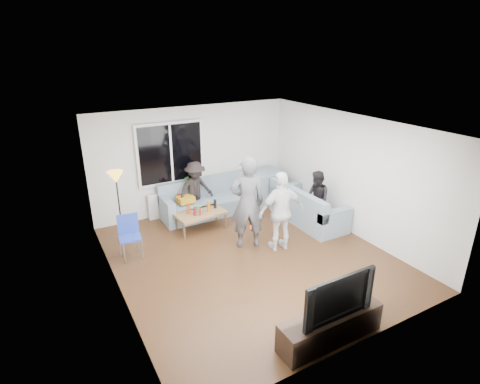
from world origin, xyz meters
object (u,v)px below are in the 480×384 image
sofa_back_section (208,198)px  sofa_right_section (308,204)px  coffee_table (201,221)px  player_left (247,203)px  spectator_right (316,199)px  tv_console (330,327)px  side_chair (130,238)px  spectator_back (196,190)px  television (334,294)px  player_right (281,212)px  floor_lamp (119,208)px

sofa_back_section → sofa_right_section: (1.89, -1.51, 0.00)m
coffee_table → player_left: player_left is taller
sofa_back_section → spectator_right: spectator_right is taller
sofa_back_section → tv_console: bearing=-93.6°
player_left → tv_console: size_ratio=1.20×
coffee_table → spectator_right: size_ratio=0.84×
coffee_table → side_chair: size_ratio=1.28×
coffee_table → side_chair: bearing=-163.9°
sofa_back_section → tv_console: size_ratio=1.44×
sofa_back_section → sofa_right_section: bearing=-38.6°
side_chair → spectator_back: bearing=39.4°
sofa_right_section → tv_console: size_ratio=1.25×
sofa_back_section → tv_console: 4.78m
sofa_back_section → spectator_right: bearing=-43.3°
sofa_back_section → tv_console: sofa_back_section is taller
spectator_back → television: 4.80m
player_right → floor_lamp: bearing=-26.7°
sofa_right_section → side_chair: (-4.07, 0.35, 0.01)m
side_chair → coffee_table: bearing=23.1°
floor_lamp → tv_console: bearing=-66.7°
player_right → spectator_back: size_ratio=1.20×
tv_console → floor_lamp: bearing=113.3°
tv_console → coffee_table: bearing=92.5°
spectator_right → tv_console: 3.73m
floor_lamp → player_left: size_ratio=0.81×
floor_lamp → tv_console: size_ratio=0.97×
television → player_right: bearing=70.6°
side_chair → spectator_back: (1.88, 1.19, 0.26)m
sofa_back_section → television: 4.79m
side_chair → tv_console: 4.07m
spectator_back → television: (-0.00, -4.80, 0.09)m
sofa_back_section → tv_console: (-0.30, -4.77, -0.20)m
player_left → spectator_right: bearing=-158.0°
floor_lamp → player_right: 3.32m
television → side_chair: bearing=117.4°
sofa_right_section → coffee_table: (-2.38, 0.84, -0.22)m
side_chair → player_left: size_ratio=0.45×
sofa_back_section → coffee_table: 0.86m
player_left → spectator_back: player_left is taller
sofa_back_section → spectator_right: (1.89, -1.78, 0.23)m
floor_lamp → tv_console: floor_lamp is taller
floor_lamp → spectator_right: (4.07, -1.36, -0.13)m
sofa_right_section → coffee_table: sofa_right_section is taller
sofa_back_section → television: size_ratio=1.98×
side_chair → floor_lamp: bearing=97.0°
player_left → spectator_right: size_ratio=1.48×
side_chair → player_left: bearing=-10.3°
floor_lamp → spectator_right: floor_lamp is taller
player_left → tv_console: bearing=103.2°
sofa_back_section → spectator_right: size_ratio=1.77×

